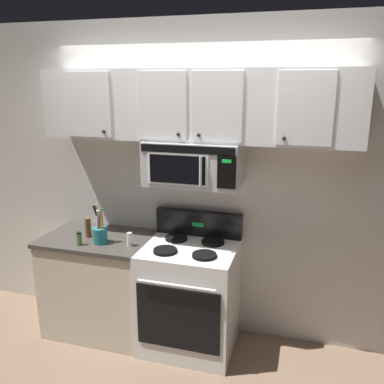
% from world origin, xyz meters
% --- Properties ---
extents(ground_plane, '(8.00, 8.00, 0.00)m').
position_xyz_m(ground_plane, '(0.00, 0.00, 0.00)').
color(ground_plane, '#7A604C').
extents(back_wall, '(5.20, 0.10, 2.70)m').
position_xyz_m(back_wall, '(0.00, 0.79, 1.35)').
color(back_wall, silver).
rests_on(back_wall, ground_plane).
extents(stove_range, '(0.76, 0.69, 1.12)m').
position_xyz_m(stove_range, '(0.00, 0.42, 0.47)').
color(stove_range, white).
rests_on(stove_range, ground_plane).
extents(over_range_microwave, '(0.76, 0.43, 0.35)m').
position_xyz_m(over_range_microwave, '(-0.00, 0.54, 1.58)').
color(over_range_microwave, '#B7BABF').
extents(upper_cabinets, '(2.50, 0.36, 0.55)m').
position_xyz_m(upper_cabinets, '(-0.00, 0.57, 2.02)').
color(upper_cabinets, silver).
extents(counter_segment, '(0.93, 0.65, 0.90)m').
position_xyz_m(counter_segment, '(-0.84, 0.43, 0.45)').
color(counter_segment, beige).
rests_on(counter_segment, ground_plane).
extents(utensil_crock_teal, '(0.12, 0.12, 0.35)m').
position_xyz_m(utensil_crock_teal, '(-0.74, 0.31, 1.00)').
color(utensil_crock_teal, teal).
rests_on(utensil_crock_teal, counter_segment).
extents(salt_shaker, '(0.05, 0.05, 0.11)m').
position_xyz_m(salt_shaker, '(-0.48, 0.32, 0.96)').
color(salt_shaker, white).
rests_on(salt_shaker, counter_segment).
extents(pepper_mill, '(0.05, 0.05, 0.17)m').
position_xyz_m(pepper_mill, '(-0.91, 0.40, 0.98)').
color(pepper_mill, brown).
rests_on(pepper_mill, counter_segment).
extents(spice_jar, '(0.04, 0.04, 0.11)m').
position_xyz_m(spice_jar, '(-0.89, 0.22, 0.96)').
color(spice_jar, '#4C7F33').
rests_on(spice_jar, counter_segment).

